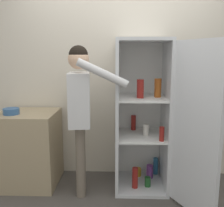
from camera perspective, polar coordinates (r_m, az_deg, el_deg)
name	(u,v)px	position (r m, az deg, el deg)	size (l,w,h in m)	color
wall_back	(120,77)	(3.35, 1.74, 5.73)	(7.00, 0.06, 2.55)	beige
refrigerator	(151,118)	(3.00, 8.52, -3.16)	(0.92, 1.17, 1.73)	silver
person	(80,101)	(2.84, -6.92, 0.50)	(0.66, 0.53, 1.66)	#726656
counter	(29,148)	(3.36, -17.60, -9.28)	(0.68, 0.64, 0.89)	tan
bowl	(11,111)	(3.20, -21.09, -1.60)	(0.18, 0.18, 0.07)	#335B8E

